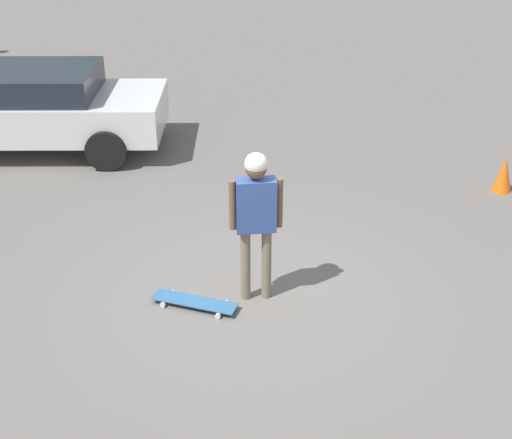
% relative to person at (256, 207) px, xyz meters
% --- Properties ---
extents(ground_plane, '(220.00, 220.00, 0.00)m').
position_rel_person_xyz_m(ground_plane, '(0.00, 0.00, -1.16)').
color(ground_plane, slate).
extents(person, '(0.32, 0.56, 1.80)m').
position_rel_person_xyz_m(person, '(0.00, 0.00, 0.00)').
color(person, '#7A6B56').
rests_on(person, ground_plane).
extents(skateboard, '(0.85, 0.88, 0.08)m').
position_rel_person_xyz_m(skateboard, '(0.11, 0.72, -1.10)').
color(skateboard, '#336693').
rests_on(skateboard, ground_plane).
extents(car_parked_near, '(3.44, 4.70, 1.40)m').
position_rel_person_xyz_m(car_parked_near, '(5.73, 1.49, -0.42)').
color(car_parked_near, silver).
rests_on(car_parked_near, ground_plane).
extents(traffic_cone, '(0.29, 0.29, 0.54)m').
position_rel_person_xyz_m(traffic_cone, '(1.08, -4.58, -0.89)').
color(traffic_cone, orange).
rests_on(traffic_cone, ground_plane).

